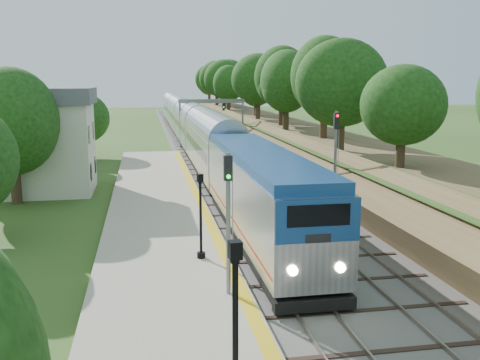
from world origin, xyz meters
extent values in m
cube|color=#4C4944|center=(2.00, 60.00, 0.06)|extent=(9.50, 170.00, 0.12)
cube|color=gray|center=(-0.72, 60.00, 0.20)|extent=(0.08, 170.00, 0.16)
cube|color=gray|center=(0.72, 60.00, 0.20)|extent=(0.08, 170.00, 0.16)
cube|color=gray|center=(3.28, 60.00, 0.20)|extent=(0.08, 170.00, 0.16)
cube|color=gray|center=(4.72, 60.00, 0.20)|extent=(0.08, 170.00, 0.16)
cube|color=#A7A087|center=(-5.20, 16.00, 0.19)|extent=(6.40, 68.00, 0.38)
cube|color=gold|center=(-2.35, 16.00, 0.39)|extent=(0.55, 68.00, 0.01)
cube|color=brown|center=(11.50, 60.00, 1.50)|extent=(9.00, 170.00, 3.00)
cube|color=brown|center=(7.60, 60.00, 1.30)|extent=(4.47, 170.00, 4.54)
cylinder|color=#332316|center=(10.00, 60.00, 4.31)|extent=(0.60, 0.60, 2.62)
sphere|color=black|center=(10.00, 60.00, 7.88)|extent=(5.70, 5.70, 5.70)
cylinder|color=#332316|center=(10.00, 110.00, 4.31)|extent=(0.60, 0.60, 2.62)
sphere|color=black|center=(10.00, 110.00, 7.88)|extent=(5.70, 5.70, 5.70)
cube|color=beige|center=(-14.00, 30.00, 3.40)|extent=(8.00, 6.00, 6.80)
cube|color=#54555C|center=(-14.00, 30.00, 7.40)|extent=(8.60, 6.60, 1.20)
cube|color=black|center=(-9.99, 28.20, 1.80)|extent=(0.05, 1.10, 1.30)
cube|color=black|center=(-9.99, 31.80, 1.80)|extent=(0.05, 1.10, 1.30)
cube|color=black|center=(-9.99, 28.20, 4.60)|extent=(0.05, 1.10, 1.30)
cube|color=black|center=(-9.99, 31.80, 4.60)|extent=(0.05, 1.10, 1.30)
cylinder|color=slate|center=(-1.50, 55.00, 3.10)|extent=(0.24, 0.24, 6.20)
cylinder|color=slate|center=(6.50, 55.00, 3.10)|extent=(0.24, 0.24, 6.20)
cube|color=slate|center=(2.50, 55.00, 5.95)|extent=(8.40, 0.25, 0.50)
cube|color=black|center=(0.00, 54.85, 5.20)|extent=(0.30, 0.20, 0.90)
cube|color=black|center=(4.00, 54.85, 5.20)|extent=(0.30, 0.20, 0.90)
cylinder|color=#332316|center=(-12.00, 26.00, 1.22)|extent=(0.60, 0.60, 2.45)
sphere|color=black|center=(-12.00, 26.00, 4.55)|extent=(5.32, 5.32, 5.32)
cylinder|color=#332316|center=(-12.00, 42.00, 1.22)|extent=(0.60, 0.60, 2.45)
sphere|color=black|center=(-12.00, 42.00, 4.55)|extent=(5.32, 5.32, 5.32)
cube|color=black|center=(0.00, 14.40, 0.60)|extent=(2.90, 18.18, 0.63)
cube|color=#B7BAC1|center=(0.00, 14.40, 2.70)|extent=(3.16, 18.94, 3.58)
cube|color=navy|center=(0.00, 14.40, 4.72)|extent=(3.03, 18.18, 0.46)
cube|color=navy|center=(0.00, 4.90, 3.70)|extent=(3.12, 0.10, 1.58)
cube|color=black|center=(0.00, 4.86, 3.91)|extent=(2.31, 0.06, 0.79)
cube|color=#A51410|center=(0.00, 14.40, 1.49)|extent=(3.18, 18.56, 0.11)
cube|color=#B7BAC1|center=(0.00, 34.99, 2.33)|extent=(3.16, 21.04, 4.10)
cube|color=#B7BAC1|center=(0.00, 56.64, 2.33)|extent=(3.16, 21.04, 4.10)
cube|color=#B7BAC1|center=(0.00, 78.28, 2.33)|extent=(3.16, 21.04, 4.10)
cube|color=#B7BAC1|center=(0.00, 99.92, 2.33)|extent=(3.16, 21.04, 4.10)
cylinder|color=black|center=(-4.00, -1.16, 2.57)|extent=(0.15, 0.15, 4.07)
cube|color=black|center=(-4.00, -1.16, 4.81)|extent=(0.32, 0.32, 0.42)
cube|color=silver|center=(-4.00, -1.16, 4.81)|extent=(0.23, 0.23, 0.31)
cylinder|color=black|center=(-3.51, 11.34, 0.51)|extent=(0.40, 0.40, 0.27)
cylinder|color=black|center=(-3.51, 11.34, 2.27)|extent=(0.13, 0.13, 3.50)
cube|color=black|center=(-3.51, 11.34, 4.20)|extent=(0.30, 0.30, 0.36)
cube|color=silver|center=(-3.51, 11.34, 4.20)|extent=(0.21, 0.21, 0.27)
cylinder|color=slate|center=(-2.90, 6.92, 3.15)|extent=(0.17, 0.17, 5.54)
cube|color=black|center=(-2.90, 6.92, 5.35)|extent=(0.32, 0.21, 0.96)
cylinder|color=#0CE526|center=(-2.90, 6.80, 5.35)|extent=(0.15, 0.06, 0.15)
cylinder|color=slate|center=(6.20, 20.11, 3.38)|extent=(0.19, 0.19, 6.51)
cube|color=black|center=(6.20, 20.11, 6.00)|extent=(0.36, 0.23, 1.05)
cylinder|color=#FF0C0C|center=(6.20, 19.97, 6.00)|extent=(0.17, 0.06, 0.17)
camera|label=1|loc=(-5.93, -12.56, 8.60)|focal=40.00mm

